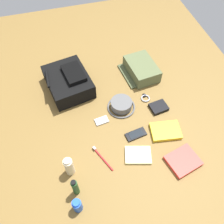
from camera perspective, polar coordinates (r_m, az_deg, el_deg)
The scene contains 15 objects.
ground_plane at distance 1.56m, azimuth 0.00°, elevation -1.09°, with size 2.64×2.02×0.02m, color brown.
backpack at distance 1.68m, azimuth -10.33°, elevation 7.16°, with size 0.38×0.33×0.15m.
toiletry_pouch at distance 1.77m, azimuth 6.93°, elevation 10.08°, with size 0.28×0.25×0.09m.
bucket_hat at distance 1.57m, azimuth 2.22°, elevation 1.66°, with size 0.19×0.19×0.06m.
deodorant_spray at distance 1.28m, azimuth -8.28°, elevation -21.17°, with size 0.05×0.05×0.11m.
shampoo_bottle at distance 1.28m, azimuth -8.76°, elevation -17.31°, with size 0.03×0.03×0.15m.
lotion_bottle at distance 1.33m, azimuth -10.20°, elevation -12.62°, with size 0.05×0.05×0.15m.
paperback_novel at distance 1.45m, azimuth 16.57°, elevation -11.07°, with size 0.19×0.20×0.02m.
travel_guidebook at distance 1.51m, azimuth 12.62°, elevation -4.46°, with size 0.15×0.20×0.02m.
cell_phone at distance 1.48m, azimuth 5.72°, elevation -5.32°, with size 0.08×0.13×0.01m.
media_player at distance 1.53m, azimuth -2.47°, elevation -2.07°, with size 0.06×0.09×0.01m.
wristwatch at distance 1.65m, azimuth 7.93°, elevation 3.34°, with size 0.07×0.06×0.01m.
toothbrush at distance 1.40m, azimuth -2.52°, elevation -10.68°, with size 0.17×0.08×0.02m.
wallet at distance 1.61m, azimuth 11.05°, elevation 1.15°, with size 0.09×0.11×0.02m, color black.
notepad at distance 1.42m, azimuth 6.22°, elevation -10.17°, with size 0.11×0.15×0.02m, color beige.
Camera 1 is at (-0.84, 0.23, 1.29)m, focal length 38.36 mm.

